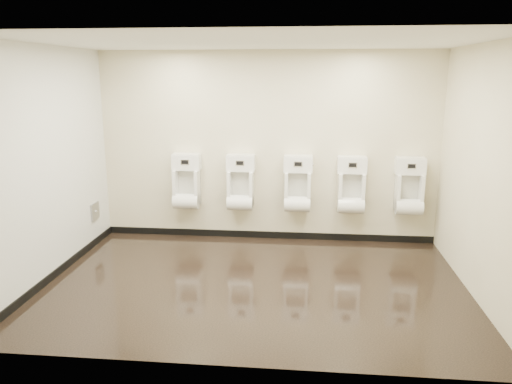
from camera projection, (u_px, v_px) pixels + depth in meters
ground at (255, 284)px, 6.00m from camera, size 5.00×3.50×0.00m
ceiling at (255, 42)px, 5.35m from camera, size 5.00×3.50×0.00m
back_wall at (267, 147)px, 7.37m from camera, size 5.00×0.02×2.80m
front_wall at (232, 211)px, 3.99m from camera, size 5.00×0.02×2.80m
left_wall at (46, 166)px, 5.92m from camera, size 0.02×3.50×2.80m
right_wall at (483, 174)px, 5.43m from camera, size 0.02×3.50×2.80m
tile_overlay_left at (46, 166)px, 5.92m from camera, size 0.01×3.50×2.80m
skirting_back at (267, 235)px, 7.67m from camera, size 5.00×0.02×0.10m
skirting_left at (57, 272)px, 6.24m from camera, size 0.02×3.50×0.10m
access_panel at (95, 211)px, 7.29m from camera, size 0.04×0.25×0.25m
urinal_0 at (187, 185)px, 7.48m from camera, size 0.43×0.32×0.80m
urinal_1 at (241, 187)px, 7.40m from camera, size 0.43×0.32×0.80m
urinal_2 at (298, 188)px, 7.32m from camera, size 0.43×0.32×0.80m
urinal_3 at (351, 189)px, 7.24m from camera, size 0.43×0.32×0.80m
urinal_4 at (409, 190)px, 7.16m from camera, size 0.43×0.32×0.80m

